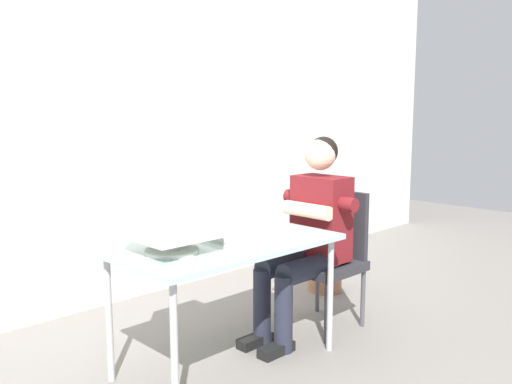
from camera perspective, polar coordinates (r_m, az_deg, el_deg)
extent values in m
plane|color=gray|center=(3.27, -3.05, -17.45)|extent=(12.00, 12.00, 0.00)
cube|color=silver|center=(4.25, -12.82, 9.23)|extent=(8.00, 0.10, 3.00)
cylinder|color=#B7B7BC|center=(2.60, -8.48, -16.28)|extent=(0.04, 0.04, 0.69)
cylinder|color=#B7B7BC|center=(3.33, 7.71, -10.59)|extent=(0.04, 0.04, 0.69)
cylinder|color=#B7B7BC|center=(3.05, -15.02, -12.65)|extent=(0.04, 0.04, 0.69)
cylinder|color=#B7B7BC|center=(3.70, 0.57, -8.59)|extent=(0.04, 0.04, 0.69)
cube|color=silver|center=(3.03, -3.15, -5.43)|extent=(1.25, 0.70, 0.03)
cylinder|color=silver|center=(2.81, -8.77, -6.09)|extent=(0.27, 0.27, 0.02)
cylinder|color=silver|center=(2.80, -8.79, -5.30)|extent=(0.06, 0.06, 0.06)
cube|color=silver|center=(2.76, -8.88, -1.41)|extent=(0.37, 0.36, 0.33)
cube|color=black|center=(2.87, -5.79, -0.97)|extent=(0.01, 0.31, 0.27)
cube|color=silver|center=(3.02, -3.14, -4.94)|extent=(0.15, 0.44, 0.02)
cube|color=beige|center=(3.01, -3.14, -4.65)|extent=(0.13, 0.40, 0.01)
cylinder|color=#4C4C51|center=(3.48, 7.33, -12.37)|extent=(0.03, 0.03, 0.39)
cylinder|color=#4C4C51|center=(3.77, 11.05, -10.78)|extent=(0.03, 0.03, 0.39)
cylinder|color=#4C4C51|center=(3.71, 2.56, -10.94)|extent=(0.03, 0.03, 0.39)
cylinder|color=#4C4C51|center=(3.99, 6.41, -9.60)|extent=(0.03, 0.03, 0.39)
cube|color=#2D2D33|center=(3.67, 6.90, -7.59)|extent=(0.45, 0.45, 0.06)
cube|color=#2D2D33|center=(3.76, 8.91, -3.22)|extent=(0.04, 0.40, 0.45)
cube|color=maroon|center=(3.58, 6.79, -2.69)|extent=(0.22, 0.35, 0.54)
sphere|color=beige|center=(3.51, 6.70, 3.87)|extent=(0.20, 0.20, 0.20)
sphere|color=black|center=(3.53, 7.01, 4.22)|extent=(0.19, 0.19, 0.19)
cylinder|color=#262838|center=(3.42, 5.50, -7.90)|extent=(0.45, 0.14, 0.14)
cylinder|color=#262838|center=(3.53, 3.25, -7.33)|extent=(0.45, 0.14, 0.14)
cylinder|color=#262838|center=(3.33, 2.88, -12.55)|extent=(0.11, 0.11, 0.47)
cylinder|color=#262838|center=(3.45, 0.63, -11.80)|extent=(0.11, 0.11, 0.47)
cube|color=black|center=(3.37, 2.13, -16.05)|extent=(0.24, 0.09, 0.06)
cube|color=black|center=(3.48, -0.10, -15.18)|extent=(0.24, 0.09, 0.06)
cylinder|color=maroon|center=(3.42, 9.31, -1.25)|extent=(0.09, 0.14, 0.09)
cylinder|color=maroon|center=(3.67, 4.11, -0.49)|extent=(0.09, 0.14, 0.09)
cylinder|color=beige|center=(3.46, 5.35, -1.90)|extent=(0.09, 0.35, 0.09)
cylinder|color=#9E6647|center=(4.46, 7.17, -8.39)|extent=(0.27, 0.27, 0.28)
cylinder|color=brown|center=(4.39, 7.23, -5.36)|extent=(0.04, 0.04, 0.20)
cone|color=#32672C|center=(4.44, 8.22, -2.16)|extent=(0.36, 0.09, 0.39)
cone|color=#32672C|center=(4.50, 7.02, -2.54)|extent=(0.31, 0.37, 0.34)
cone|color=#32672C|center=(4.44, 6.22, -2.18)|extent=(0.13, 0.37, 0.39)
cone|color=#32672C|center=(4.32, 5.32, -2.87)|extent=(0.34, 0.33, 0.35)
cone|color=#32672C|center=(4.25, 6.19, -2.64)|extent=(0.37, 0.09, 0.38)
cone|color=#32672C|center=(4.20, 7.50, -3.37)|extent=(0.32, 0.36, 0.33)
cone|color=#32672C|center=(4.28, 8.76, -2.64)|extent=(0.12, 0.37, 0.38)
cone|color=#32672C|center=(4.39, 9.30, -2.94)|extent=(0.35, 0.34, 0.33)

